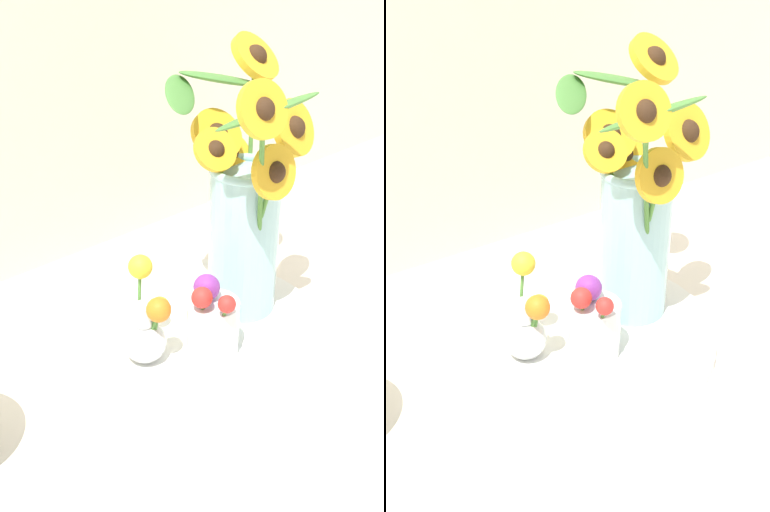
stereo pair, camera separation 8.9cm
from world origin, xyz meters
TOP-DOWN VIEW (x-y plane):
  - ground_plane at (0.00, 0.00)m, footprint 6.00×6.00m
  - serving_tray at (0.03, 0.11)m, footprint 0.44×0.44m
  - mason_jar_sunflowers at (0.13, 0.11)m, footprint 0.25×0.25m
  - vase_small_center at (0.01, 0.04)m, footprint 0.08×0.09m
  - vase_bulb_right at (-0.07, 0.10)m, footprint 0.07×0.09m

SIDE VIEW (x-z plane):
  - ground_plane at x=0.00m, z-range 0.00..0.00m
  - serving_tray at x=0.03m, z-range 0.00..0.02m
  - vase_small_center at x=0.01m, z-range 0.01..0.14m
  - vase_bulb_right at x=-0.07m, z-range 0.00..0.16m
  - mason_jar_sunflowers at x=0.13m, z-range -0.02..0.41m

